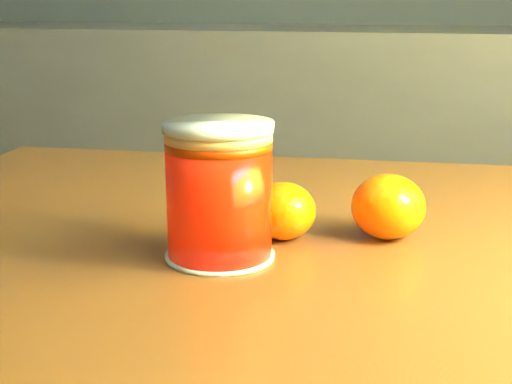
% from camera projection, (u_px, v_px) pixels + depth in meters
% --- Properties ---
extents(kitchen_counter, '(3.15, 0.60, 0.90)m').
position_uv_depth(kitchen_counter, '(95.00, 178.00, 2.16)').
color(kitchen_counter, '#535358').
rests_on(kitchen_counter, ground).
extents(table, '(1.08, 0.81, 0.75)m').
position_uv_depth(table, '(334.00, 336.00, 0.67)').
color(table, brown).
rests_on(table, ground).
extents(juice_glass, '(0.09, 0.09, 0.11)m').
position_uv_depth(juice_glass, '(219.00, 192.00, 0.59)').
color(juice_glass, '#FF1B05').
rests_on(juice_glass, table).
extents(orange_front, '(0.06, 0.06, 0.05)m').
position_uv_depth(orange_front, '(283.00, 211.00, 0.65)').
color(orange_front, orange).
rests_on(orange_front, table).
extents(orange_back, '(0.09, 0.09, 0.06)m').
position_uv_depth(orange_back, '(388.00, 207.00, 0.65)').
color(orange_back, orange).
rests_on(orange_back, table).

